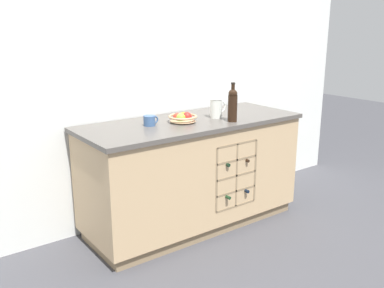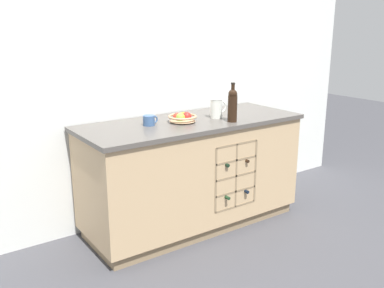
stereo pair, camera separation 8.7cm
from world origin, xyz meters
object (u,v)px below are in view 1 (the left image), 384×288
at_px(fruit_bowl, 183,118).
at_px(white_pitcher, 216,108).
at_px(standing_wine_bottle, 233,104).
at_px(ceramic_mug, 150,121).

bearing_deg(fruit_bowl, white_pitcher, -4.02).
bearing_deg(standing_wine_bottle, white_pitcher, 93.42).
height_order(white_pitcher, standing_wine_bottle, standing_wine_bottle).
height_order(fruit_bowl, standing_wine_bottle, standing_wine_bottle).
bearing_deg(white_pitcher, ceramic_mug, 172.66).
height_order(fruit_bowl, white_pitcher, white_pitcher).
relative_size(ceramic_mug, standing_wine_bottle, 0.40).
xyz_separation_m(fruit_bowl, standing_wine_bottle, (0.34, -0.21, 0.10)).
height_order(ceramic_mug, standing_wine_bottle, standing_wine_bottle).
xyz_separation_m(white_pitcher, ceramic_mug, (-0.60, 0.08, -0.05)).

